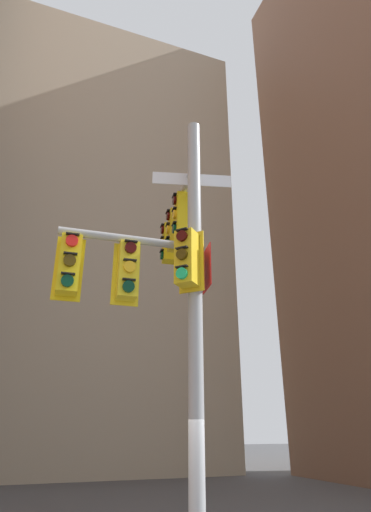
# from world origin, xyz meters

# --- Properties ---
(building_mid_block) EXTENTS (17.93, 17.93, 30.54)m
(building_mid_block) POSITION_xyz_m (0.41, 25.21, 15.27)
(building_mid_block) COLOR tan
(building_mid_block) RESTS_ON ground
(signal_pole_assembly) EXTENTS (3.34, 3.21, 8.30)m
(signal_pole_assembly) POSITION_xyz_m (-0.30, 0.51, 5.14)
(signal_pole_assembly) COLOR #9EA0A3
(signal_pole_assembly) RESTS_ON ground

